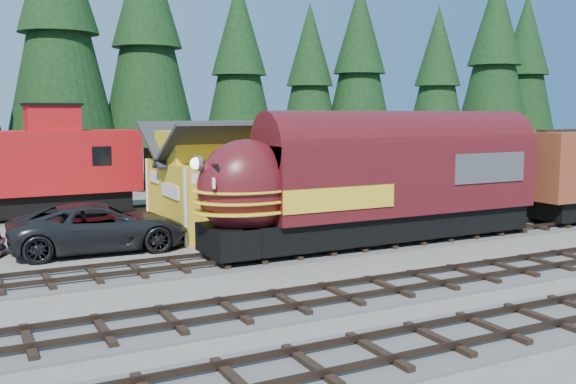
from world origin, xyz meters
name	(u,v)px	position (x,y,z in m)	size (l,w,h in m)	color
ground	(409,269)	(0.00, 0.00, 0.00)	(120.00, 120.00, 0.00)	#6B665B
track_siding	(520,228)	(10.00, 4.00, 0.06)	(68.00, 3.20, 0.33)	#4C4947
track_spur	(53,217)	(-10.00, 18.00, 0.06)	(32.00, 3.20, 0.33)	#4C4947
depot	(280,167)	(0.00, 10.50, 2.96)	(12.80, 7.00, 5.30)	gold
conifer_backdrop	(250,53)	(4.88, 25.06, 10.00)	(79.94, 22.07, 17.38)	black
locomotive	(368,187)	(0.92, 4.00, 2.55)	(16.06, 3.19, 4.37)	black
caboose	(33,167)	(-10.88, 18.00, 2.82)	(11.05, 3.21, 5.75)	black
pickup_truck_a	(100,227)	(-9.39, 8.40, 1.00)	(3.31, 7.19, 2.00)	black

